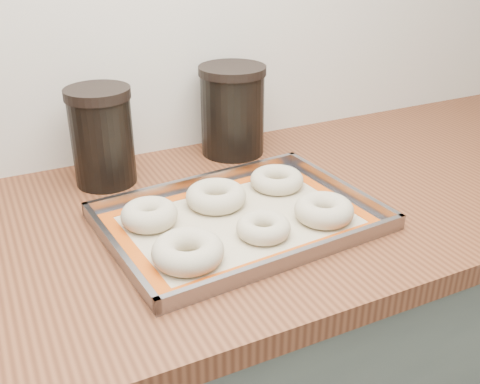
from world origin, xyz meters
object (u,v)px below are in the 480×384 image
bagel_back_mid (216,196)px  bagel_back_right (277,180)px  bagel_front_left (188,251)px  bagel_front_mid (263,228)px  bagel_front_right (324,210)px  canister_mid (102,136)px  bagel_back_left (149,215)px  canister_right (232,110)px  baking_tray (240,219)px

bagel_back_mid → bagel_back_right: bagel_back_mid is taller
bagel_back_mid → bagel_back_right: size_ratio=1.07×
bagel_front_left → bagel_front_mid: 0.14m
bagel_front_right → canister_mid: (-0.30, 0.33, 0.07)m
bagel_front_left → bagel_back_right: bagel_front_left is taller
bagel_front_mid → bagel_back_left: 0.20m
bagel_back_mid → canister_mid: (-0.15, 0.20, 0.07)m
canister_mid → bagel_front_left: bearing=-83.9°
bagel_front_mid → bagel_back_mid: 0.14m
bagel_back_left → bagel_back_mid: 0.13m
bagel_front_left → bagel_front_right: size_ratio=1.08×
bagel_front_mid → bagel_back_mid: bagel_back_mid is taller
canister_right → bagel_front_left: bearing=-124.1°
baking_tray → canister_right: (0.13, 0.30, 0.09)m
bagel_back_mid → bagel_front_right: bearing=-42.3°
canister_right → bagel_back_mid: bearing=-122.1°
canister_mid → bagel_back_mid: bearing=-52.4°
bagel_front_left → bagel_front_mid: size_ratio=1.23×
bagel_back_left → bagel_back_right: size_ratio=0.94×
bagel_front_right → bagel_back_left: bearing=157.1°
bagel_back_left → bagel_back_mid: bearing=6.9°
bagel_front_right → bagel_back_right: bearing=93.5°
bagel_back_right → bagel_back_left: bearing=-173.1°
baking_tray → bagel_front_mid: (0.01, -0.06, 0.01)m
canister_mid → bagel_front_mid: bearing=-61.9°
bagel_front_right → bagel_back_mid: size_ratio=0.94×
bagel_front_left → canister_mid: size_ratio=0.58×
bagel_front_left → bagel_back_right: size_ratio=1.08×
bagel_front_mid → bagel_back_left: bagel_back_left is taller
bagel_front_left → canister_mid: 0.36m
bagel_front_mid → bagel_back_mid: bearing=100.7°
canister_mid → canister_right: canister_right is taller
bagel_front_left → bagel_front_mid: bearing=7.3°
bagel_front_right → bagel_back_mid: bearing=137.7°
bagel_back_right → bagel_front_left: bearing=-146.1°
bagel_back_left → bagel_back_right: 0.27m
bagel_front_left → canister_mid: bearing=96.1°
bagel_front_mid → canister_mid: (-0.18, 0.33, 0.08)m
baking_tray → bagel_front_right: (0.13, -0.06, 0.02)m
bagel_back_right → canister_mid: 0.35m
baking_tray → bagel_back_mid: bagel_back_mid is taller
baking_tray → canister_mid: size_ratio=2.50×
bagel_front_left → canister_right: canister_right is taller
bagel_front_right → canister_mid: 0.45m
bagel_front_left → bagel_back_left: size_ratio=1.15×
bagel_front_right → bagel_front_mid: bearing=-179.0°
bagel_back_right → canister_mid: canister_mid is taller
baking_tray → bagel_back_right: size_ratio=4.67×
bagel_front_mid → bagel_back_right: (0.11, 0.15, 0.00)m
bagel_back_right → canister_right: 0.23m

